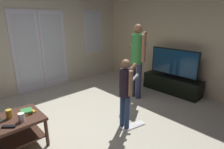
{
  "coord_description": "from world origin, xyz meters",
  "views": [
    {
      "loc": [
        -1.38,
        -2.19,
        1.79
      ],
      "look_at": [
        0.8,
        0.15,
        0.8
      ],
      "focal_mm": 28.88,
      "sensor_mm": 36.0,
      "label": 1
    }
  ],
  "objects_px": {
    "coffee_table": "(2,131)",
    "flat_screen_tv": "(174,63)",
    "cup_by_laptop": "(21,117)",
    "tv_remote_black": "(9,126)",
    "cup_near_edge": "(9,114)",
    "book_stack": "(27,112)",
    "person_adult": "(137,55)",
    "tv_stand": "(172,84)",
    "person_child": "(126,88)",
    "loose_keyboard": "(133,126)"
  },
  "relations": [
    {
      "from": "person_child",
      "to": "cup_near_edge",
      "type": "bearing_deg",
      "value": 153.36
    },
    {
      "from": "cup_near_edge",
      "to": "coffee_table",
      "type": "bearing_deg",
      "value": -157.02
    },
    {
      "from": "flat_screen_tv",
      "to": "loose_keyboard",
      "type": "relative_size",
      "value": 2.65
    },
    {
      "from": "tv_stand",
      "to": "cup_by_laptop",
      "type": "distance_m",
      "value": 3.48
    },
    {
      "from": "person_child",
      "to": "cup_near_edge",
      "type": "height_order",
      "value": "person_child"
    },
    {
      "from": "book_stack",
      "to": "cup_by_laptop",
      "type": "bearing_deg",
      "value": -124.28
    },
    {
      "from": "flat_screen_tv",
      "to": "cup_near_edge",
      "type": "distance_m",
      "value": 3.59
    },
    {
      "from": "flat_screen_tv",
      "to": "book_stack",
      "type": "xyz_separation_m",
      "value": [
        -3.33,
        0.48,
        -0.27
      ]
    },
    {
      "from": "tv_stand",
      "to": "cup_by_laptop",
      "type": "height_order",
      "value": "cup_by_laptop"
    },
    {
      "from": "flat_screen_tv",
      "to": "cup_near_edge",
      "type": "bearing_deg",
      "value": 171.93
    },
    {
      "from": "tv_stand",
      "to": "person_adult",
      "type": "bearing_deg",
      "value": 155.01
    },
    {
      "from": "tv_stand",
      "to": "person_child",
      "type": "height_order",
      "value": "person_child"
    },
    {
      "from": "person_child",
      "to": "tv_stand",
      "type": "bearing_deg",
      "value": 7.51
    },
    {
      "from": "flat_screen_tv",
      "to": "loose_keyboard",
      "type": "xyz_separation_m",
      "value": [
        -1.89,
        -0.36,
        -0.75
      ]
    },
    {
      "from": "person_adult",
      "to": "loose_keyboard",
      "type": "xyz_separation_m",
      "value": [
        -0.99,
        -0.78,
        -1.0
      ]
    },
    {
      "from": "person_adult",
      "to": "cup_near_edge",
      "type": "xyz_separation_m",
      "value": [
        -2.65,
        0.09,
        -0.48
      ]
    },
    {
      "from": "tv_stand",
      "to": "loose_keyboard",
      "type": "xyz_separation_m",
      "value": [
        -1.9,
        -0.36,
        -0.19
      ]
    },
    {
      "from": "cup_by_laptop",
      "to": "book_stack",
      "type": "distance_m",
      "value": 0.22
    },
    {
      "from": "book_stack",
      "to": "flat_screen_tv",
      "type": "bearing_deg",
      "value": -8.17
    },
    {
      "from": "person_adult",
      "to": "person_child",
      "type": "xyz_separation_m",
      "value": [
        -1.11,
        -0.69,
        -0.29
      ]
    },
    {
      "from": "coffee_table",
      "to": "loose_keyboard",
      "type": "height_order",
      "value": "coffee_table"
    },
    {
      "from": "coffee_table",
      "to": "book_stack",
      "type": "xyz_separation_m",
      "value": [
        0.35,
        0.03,
        0.15
      ]
    },
    {
      "from": "coffee_table",
      "to": "person_adult",
      "type": "relative_size",
      "value": 0.63
    },
    {
      "from": "flat_screen_tv",
      "to": "person_adult",
      "type": "distance_m",
      "value": 1.02
    },
    {
      "from": "flat_screen_tv",
      "to": "person_child",
      "type": "distance_m",
      "value": 2.03
    },
    {
      "from": "flat_screen_tv",
      "to": "cup_by_laptop",
      "type": "height_order",
      "value": "flat_screen_tv"
    },
    {
      "from": "cup_by_laptop",
      "to": "coffee_table",
      "type": "bearing_deg",
      "value": 146.39
    },
    {
      "from": "person_child",
      "to": "person_adult",
      "type": "bearing_deg",
      "value": 31.71
    },
    {
      "from": "loose_keyboard",
      "to": "cup_near_edge",
      "type": "bearing_deg",
      "value": 152.4
    },
    {
      "from": "loose_keyboard",
      "to": "book_stack",
      "type": "distance_m",
      "value": 1.73
    },
    {
      "from": "person_child",
      "to": "loose_keyboard",
      "type": "relative_size",
      "value": 2.62
    },
    {
      "from": "flat_screen_tv",
      "to": "loose_keyboard",
      "type": "distance_m",
      "value": 2.07
    },
    {
      "from": "flat_screen_tv",
      "to": "person_adult",
      "type": "bearing_deg",
      "value": 155.16
    },
    {
      "from": "flat_screen_tv",
      "to": "cup_near_edge",
      "type": "height_order",
      "value": "flat_screen_tv"
    },
    {
      "from": "tv_remote_black",
      "to": "coffee_table",
      "type": "bearing_deg",
      "value": 147.98
    },
    {
      "from": "flat_screen_tv",
      "to": "tv_remote_black",
      "type": "xyz_separation_m",
      "value": [
        -3.62,
        0.26,
        -0.28
      ]
    },
    {
      "from": "loose_keyboard",
      "to": "book_stack",
      "type": "xyz_separation_m",
      "value": [
        -1.43,
        0.84,
        0.48
      ]
    },
    {
      "from": "cup_by_laptop",
      "to": "cup_near_edge",
      "type": "bearing_deg",
      "value": 115.2
    },
    {
      "from": "person_adult",
      "to": "person_child",
      "type": "distance_m",
      "value": 1.34
    },
    {
      "from": "person_adult",
      "to": "book_stack",
      "type": "xyz_separation_m",
      "value": [
        -2.43,
        0.06,
        -0.52
      ]
    },
    {
      "from": "coffee_table",
      "to": "flat_screen_tv",
      "type": "relative_size",
      "value": 0.87
    },
    {
      "from": "coffee_table",
      "to": "tv_remote_black",
      "type": "distance_m",
      "value": 0.24
    },
    {
      "from": "flat_screen_tv",
      "to": "person_adult",
      "type": "height_order",
      "value": "person_adult"
    },
    {
      "from": "coffee_table",
      "to": "cup_near_edge",
      "type": "xyz_separation_m",
      "value": [
        0.13,
        0.06,
        0.19
      ]
    },
    {
      "from": "coffee_table",
      "to": "person_adult",
      "type": "height_order",
      "value": "person_adult"
    },
    {
      "from": "cup_near_edge",
      "to": "tv_remote_black",
      "type": "relative_size",
      "value": 0.74
    },
    {
      "from": "coffee_table",
      "to": "person_adult",
      "type": "distance_m",
      "value": 2.86
    },
    {
      "from": "tv_remote_black",
      "to": "book_stack",
      "type": "relative_size",
      "value": 0.76
    },
    {
      "from": "person_child",
      "to": "book_stack",
      "type": "height_order",
      "value": "person_child"
    },
    {
      "from": "loose_keyboard",
      "to": "book_stack",
      "type": "bearing_deg",
      "value": 149.66
    }
  ]
}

